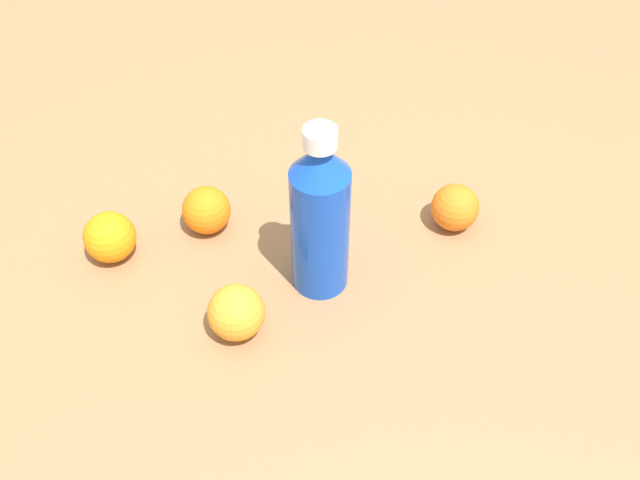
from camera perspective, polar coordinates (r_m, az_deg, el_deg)
The scene contains 6 objects.
ground_plane at distance 0.96m, azimuth 2.10°, elevation -4.24°, with size 2.40×2.40×0.00m, color olive.
water_bottle at distance 0.89m, azimuth 0.00°, elevation 1.91°, with size 0.08×0.08×0.26m.
orange_0 at distance 1.03m, azimuth -16.91°, elevation 0.23°, with size 0.07×0.07×0.07m, color orange.
orange_1 at distance 0.90m, azimuth -6.90°, elevation -5.93°, with size 0.08×0.08×0.08m, color orange.
orange_2 at distance 1.04m, azimuth -9.32°, elevation 2.45°, with size 0.07×0.07×0.07m, color orange.
orange_3 at distance 1.05m, azimuth 11.05°, elevation 2.65°, with size 0.07×0.07×0.07m, color orange.
Camera 1 is at (-0.44, -0.41, 0.75)m, focal length 38.90 mm.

